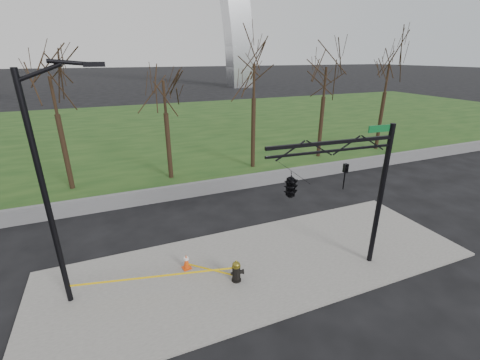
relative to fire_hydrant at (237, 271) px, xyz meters
name	(u,v)px	position (x,y,z in m)	size (l,w,h in m)	color
ground	(263,265)	(1.45, 0.64, -0.52)	(500.00, 500.00, 0.00)	black
sidewalk	(263,264)	(1.45, 0.64, -0.47)	(18.00, 6.00, 0.10)	slate
grass_strip	(155,127)	(1.45, 30.64, -0.49)	(120.00, 40.00, 0.06)	#1A3D16
guardrail	(207,187)	(1.45, 8.64, -0.07)	(60.00, 0.30, 0.90)	#59595B
tree_row	(166,120)	(-0.15, 12.64, 3.62)	(42.80, 4.00, 8.28)	black
fire_hydrant	(237,271)	(0.00, 0.00, 0.00)	(0.58, 0.37, 0.92)	black
traffic_cone	(186,261)	(-1.62, 1.50, -0.09)	(0.39, 0.39, 0.67)	#EB460C
street_light	(50,180)	(-5.69, 1.31, 4.17)	(2.39, 0.26, 8.21)	black
traffic_signal_mast	(310,181)	(2.53, -0.72, 3.62)	(5.09, 2.51, 6.00)	black
caution_tape	(171,275)	(-2.39, 0.68, 0.08)	(5.91, 1.50, 0.46)	#E8B90C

